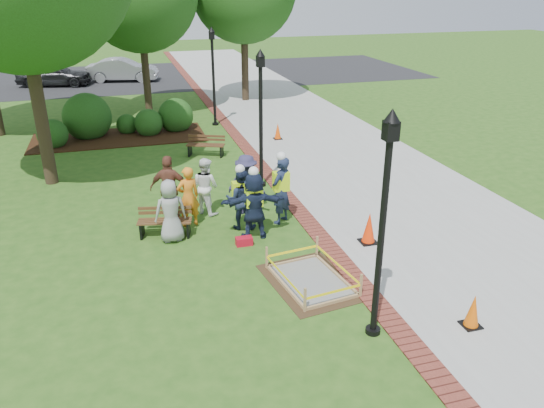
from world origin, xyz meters
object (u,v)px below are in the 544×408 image
object	(u,v)px
cone_front	(473,312)
hivis_worker_b	(281,188)
hivis_worker_a	(254,203)
bench_near	(165,227)
lamp_near	(383,212)
hivis_worker_c	(241,197)
wet_concrete_pad	(311,273)

from	to	relation	value
cone_front	hivis_worker_b	distance (m)	5.96
cone_front	hivis_worker_a	world-z (taller)	hivis_worker_a
bench_near	lamp_near	world-z (taller)	lamp_near
cone_front	hivis_worker_c	distance (m)	6.39
wet_concrete_pad	cone_front	xyz separation A→B (m)	(2.37, -2.37, 0.10)
bench_near	hivis_worker_a	size ratio (longest dim) A/B	0.75
lamp_near	hivis_worker_c	distance (m)	5.55
hivis_worker_b	hivis_worker_c	xyz separation A→B (m)	(-1.12, -0.05, -0.10)
lamp_near	bench_near	bearing A→B (deg)	122.46
bench_near	hivis_worker_a	bearing A→B (deg)	-18.27
cone_front	lamp_near	world-z (taller)	lamp_near
wet_concrete_pad	lamp_near	bearing A→B (deg)	-76.36
bench_near	lamp_near	bearing A→B (deg)	-57.54
lamp_near	hivis_worker_b	xyz separation A→B (m)	(-0.21, 5.20, -1.49)
bench_near	cone_front	bearing A→B (deg)	-46.95
hivis_worker_b	wet_concrete_pad	bearing A→B (deg)	-95.03
lamp_near	hivis_worker_c	world-z (taller)	lamp_near
bench_near	hivis_worker_b	world-z (taller)	hivis_worker_b
hivis_worker_c	wet_concrete_pad	bearing A→B (deg)	-75.02
wet_concrete_pad	bench_near	distance (m)	4.27
bench_near	lamp_near	size ratio (longest dim) A/B	0.34
wet_concrete_pad	hivis_worker_a	world-z (taller)	hivis_worker_a
hivis_worker_a	hivis_worker_b	bearing A→B (deg)	37.18
bench_near	wet_concrete_pad	bearing A→B (deg)	-48.49
wet_concrete_pad	cone_front	size ratio (longest dim) A/B	3.59
cone_front	lamp_near	xyz separation A→B (m)	(-1.88, 0.35, 2.14)
lamp_near	hivis_worker_c	size ratio (longest dim) A/B	2.40
wet_concrete_pad	lamp_near	distance (m)	3.06
wet_concrete_pad	hivis_worker_a	size ratio (longest dim) A/B	1.31
bench_near	cone_front	xyz separation A→B (m)	(5.20, -5.56, 0.10)
hivis_worker_c	lamp_near	bearing A→B (deg)	-75.55
bench_near	hivis_worker_a	xyz separation A→B (m)	(2.18, -0.72, 0.71)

